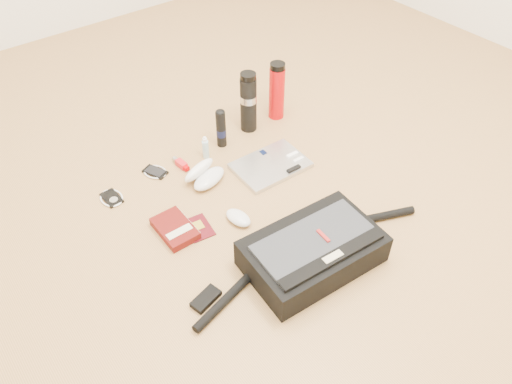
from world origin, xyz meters
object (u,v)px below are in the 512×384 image
messenger_bag (312,251)px  laptop (271,165)px  thermos_red (277,91)px  thermos_black (248,102)px  book (175,229)px

messenger_bag → laptop: messenger_bag is taller
messenger_bag → thermos_red: size_ratio=3.42×
messenger_bag → thermos_red: 0.93m
thermos_black → messenger_bag: bearing=-111.9°
book → thermos_red: size_ratio=0.65×
messenger_bag → book: 0.53m
thermos_black → thermos_red: bearing=-0.6°
messenger_bag → thermos_black: 0.85m
book → thermos_red: thermos_red is taller
messenger_bag → laptop: size_ratio=3.05×
laptop → thermos_red: 0.41m
thermos_red → laptop: bearing=-133.0°
laptop → thermos_black: 0.33m
laptop → book: bearing=-170.2°
book → thermos_black: thermos_black is taller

